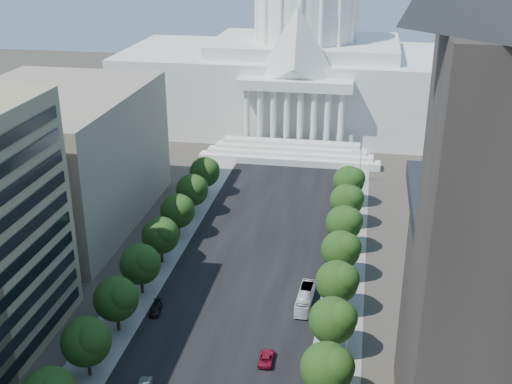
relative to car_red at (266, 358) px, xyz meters
The scene contains 26 objects.
road_asphalt 35.06m from the car_red, 103.41° to the left, with size 30.00×260.00×0.01m, color black.
sidewalk_left 43.58m from the car_red, 128.51° to the left, with size 8.00×260.00×0.02m, color gray.
sidewalk_right 35.79m from the car_red, 72.31° to the left, with size 8.00×260.00×0.02m, color gray.
capitol 130.68m from the car_red, 93.61° to the left, with size 120.00×56.00×73.00m.
office_block_left_far 72.80m from the car_red, 141.85° to the left, with size 38.00×52.00×30.00m, color gray.
tree_l_d 27.64m from the car_red, 162.57° to the right, with size 7.79×7.60×9.97m.
tree_l_e 26.71m from the car_red, behind, with size 7.79×7.60×9.97m.
tree_l_f 30.84m from the car_red, 148.34° to the left, with size 7.79×7.60×9.97m.
tree_l_g 38.43m from the car_red, 132.75° to the left, with size 7.79×7.60×9.97m.
tree_l_h 47.86m from the car_red, 122.87° to the left, with size 7.79×7.60×9.97m.
tree_l_i 58.24m from the car_red, 116.42° to the left, with size 7.79×7.60×9.97m.
tree_l_j 69.15m from the car_red, 111.98° to the left, with size 7.79×7.60×9.97m.
tree_r_d 14.25m from the car_red, 38.42° to the right, with size 7.79×7.60×9.97m.
tree_r_e 12.36m from the car_red, 20.91° to the left, with size 7.79×7.60×9.97m.
tree_r_f 19.76m from the car_red, 57.29° to the left, with size 7.79×7.60×9.97m.
tree_r_g 30.27m from the car_red, 69.90° to the left, with size 7.79×7.60×9.97m.
tree_r_h 41.59m from the car_red, 75.64° to the left, with size 7.79×7.60×9.97m.
tree_r_i 53.21m from the car_red, 78.87° to the left, with size 7.79×7.60×9.97m.
tree_r_j 64.97m from the car_red, 80.92° to the left, with size 7.79×7.60×9.97m.
streetlight_c 13.48m from the car_red, 19.17° to the left, with size 2.61×0.44×9.00m.
streetlight_d 31.80m from the car_red, 67.96° to the left, with size 2.61×0.44×9.00m.
streetlight_e 55.60m from the car_red, 77.72° to the left, with size 2.61×0.44×9.00m.
streetlight_f 80.13m from the car_red, 81.53° to the left, with size 2.61×0.44×9.00m.
car_red is the anchor object (origin of this frame).
car_dark_b 24.01m from the car_red, 154.27° to the left, with size 1.88×4.62×1.34m, color black.
city_bus 17.76m from the car_red, 75.99° to the left, with size 2.41×10.31×2.87m, color white.
Camera 1 is at (21.01, -26.18, 64.08)m, focal length 45.00 mm.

